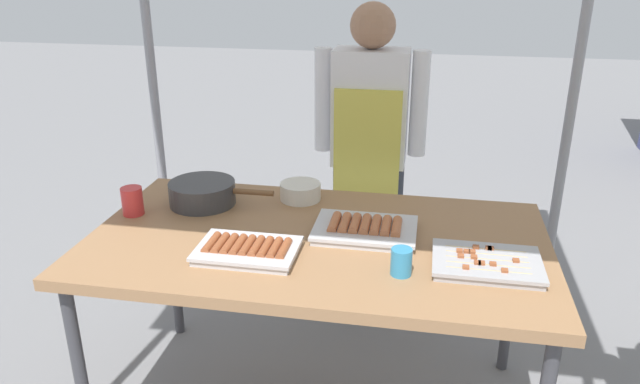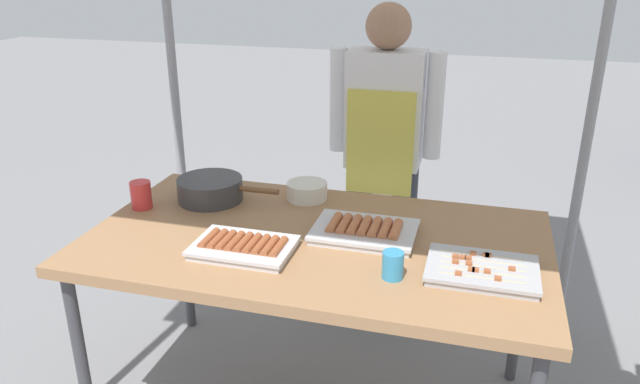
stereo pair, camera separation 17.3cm
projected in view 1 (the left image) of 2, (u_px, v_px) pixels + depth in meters
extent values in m
cube|color=#9E724C|center=(317.00, 242.00, 2.13)|extent=(1.60, 0.90, 0.04)
cylinder|color=#3F3F44|center=(80.00, 375.00, 2.04)|extent=(0.04, 0.04, 0.71)
cylinder|color=#3F3F44|center=(174.00, 265.00, 2.75)|extent=(0.04, 0.04, 0.71)
cylinder|color=#3F3F44|center=(511.00, 296.00, 2.50)|extent=(0.04, 0.04, 0.71)
cylinder|color=gray|center=(152.00, 73.00, 2.87)|extent=(0.04, 0.04, 2.28)
cylinder|color=gray|center=(574.00, 89.00, 2.55)|extent=(0.04, 0.04, 2.28)
cube|color=silver|center=(365.00, 232.00, 2.13)|extent=(0.35, 0.25, 0.02)
cube|color=silver|center=(365.00, 228.00, 2.13)|extent=(0.36, 0.26, 0.01)
cylinder|color=#B7663D|center=(334.00, 223.00, 2.14)|extent=(0.03, 0.14, 0.03)
cylinder|color=#B7663D|center=(345.00, 224.00, 2.14)|extent=(0.03, 0.14, 0.03)
cylinder|color=#B7663D|center=(355.00, 224.00, 2.13)|extent=(0.03, 0.14, 0.03)
cylinder|color=#B7663D|center=(365.00, 225.00, 2.12)|extent=(0.03, 0.14, 0.03)
cylinder|color=#B7663D|center=(376.00, 226.00, 2.12)|extent=(0.03, 0.14, 0.03)
cylinder|color=#B7663D|center=(386.00, 227.00, 2.11)|extent=(0.03, 0.14, 0.03)
cylinder|color=#B7663D|center=(396.00, 228.00, 2.11)|extent=(0.03, 0.14, 0.03)
cube|color=#ADADB2|center=(486.00, 265.00, 1.91)|extent=(0.33, 0.23, 0.02)
cube|color=#ADADB2|center=(487.00, 261.00, 1.90)|extent=(0.34, 0.24, 0.01)
cylinder|color=tan|center=(489.00, 271.00, 1.84)|extent=(0.25, 0.01, 0.01)
cube|color=#9E512D|center=(466.00, 269.00, 1.85)|extent=(0.02, 0.02, 0.02)
cube|color=#9E512D|center=(504.00, 272.00, 1.83)|extent=(0.02, 0.02, 0.02)
cylinder|color=tan|center=(488.00, 265.00, 1.87)|extent=(0.25, 0.01, 0.01)
cube|color=#9E512D|center=(477.00, 264.00, 1.87)|extent=(0.02, 0.02, 0.02)
cube|color=#9E512D|center=(481.00, 265.00, 1.87)|extent=(0.02, 0.02, 0.02)
cube|color=#9E512D|center=(493.00, 266.00, 1.87)|extent=(0.02, 0.02, 0.02)
cylinder|color=tan|center=(487.00, 260.00, 1.90)|extent=(0.25, 0.01, 0.01)
cube|color=#9E512D|center=(516.00, 262.00, 1.89)|extent=(0.02, 0.02, 0.02)
cube|color=#9E512D|center=(474.00, 259.00, 1.91)|extent=(0.02, 0.02, 0.02)
cube|color=#9E512D|center=(461.00, 257.00, 1.92)|extent=(0.02, 0.02, 0.02)
cylinder|color=tan|center=(486.00, 254.00, 1.93)|extent=(0.25, 0.01, 0.01)
cube|color=#9E512D|center=(472.00, 253.00, 1.94)|extent=(0.02, 0.02, 0.02)
cube|color=#9E512D|center=(459.00, 252.00, 1.95)|extent=(0.02, 0.02, 0.02)
cube|color=#9E512D|center=(466.00, 253.00, 1.94)|extent=(0.02, 0.02, 0.02)
cylinder|color=tan|center=(486.00, 249.00, 1.97)|extent=(0.25, 0.01, 0.01)
cube|color=#9E512D|center=(490.00, 250.00, 1.96)|extent=(0.02, 0.02, 0.02)
cube|color=#9E512D|center=(488.00, 250.00, 1.97)|extent=(0.02, 0.02, 0.02)
cube|color=#9E512D|center=(476.00, 249.00, 1.97)|extent=(0.02, 0.02, 0.02)
cube|color=silver|center=(248.00, 253.00, 1.99)|extent=(0.32, 0.22, 0.02)
cube|color=silver|center=(247.00, 248.00, 1.98)|extent=(0.33, 0.23, 0.01)
cylinder|color=#9E512D|center=(211.00, 243.00, 2.00)|extent=(0.03, 0.13, 0.03)
cylinder|color=#9E512D|center=(220.00, 244.00, 1.99)|extent=(0.03, 0.13, 0.03)
cylinder|color=#9E512D|center=(229.00, 245.00, 1.99)|extent=(0.03, 0.13, 0.03)
cylinder|color=#9E512D|center=(238.00, 245.00, 1.98)|extent=(0.03, 0.13, 0.03)
cylinder|color=#9E512D|center=(247.00, 246.00, 1.98)|extent=(0.03, 0.13, 0.03)
cylinder|color=#9E512D|center=(256.00, 247.00, 1.97)|extent=(0.03, 0.13, 0.03)
cylinder|color=#9E512D|center=(266.00, 248.00, 1.97)|extent=(0.03, 0.13, 0.03)
cylinder|color=#9E512D|center=(275.00, 249.00, 1.96)|extent=(0.03, 0.13, 0.03)
cylinder|color=#9E512D|center=(284.00, 249.00, 1.96)|extent=(0.03, 0.13, 0.03)
cylinder|color=#38383A|center=(202.00, 193.00, 2.38)|extent=(0.26, 0.26, 0.09)
cylinder|color=brown|center=(253.00, 192.00, 2.34)|extent=(0.16, 0.02, 0.02)
cylinder|color=#386B33|center=(202.00, 184.00, 2.37)|extent=(0.24, 0.24, 0.01)
cylinder|color=silver|center=(300.00, 191.00, 2.43)|extent=(0.16, 0.16, 0.07)
cylinder|color=red|center=(132.00, 201.00, 2.29)|extent=(0.08, 0.08, 0.11)
cylinder|color=#338CBF|center=(401.00, 262.00, 1.86)|extent=(0.07, 0.07, 0.09)
cylinder|color=#333842|center=(345.00, 232.00, 3.03)|extent=(0.12, 0.12, 0.75)
cylinder|color=#333842|center=(389.00, 235.00, 2.99)|extent=(0.12, 0.12, 0.75)
cube|color=white|center=(370.00, 108.00, 2.77)|extent=(0.34, 0.20, 0.53)
cube|color=#D8CC4C|center=(367.00, 142.00, 2.72)|extent=(0.30, 0.02, 0.48)
cylinder|color=white|center=(323.00, 100.00, 2.80)|extent=(0.08, 0.08, 0.48)
cylinder|color=white|center=(419.00, 104.00, 2.73)|extent=(0.08, 0.08, 0.48)
sphere|color=#9E7256|center=(373.00, 25.00, 2.64)|extent=(0.20, 0.20, 0.20)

